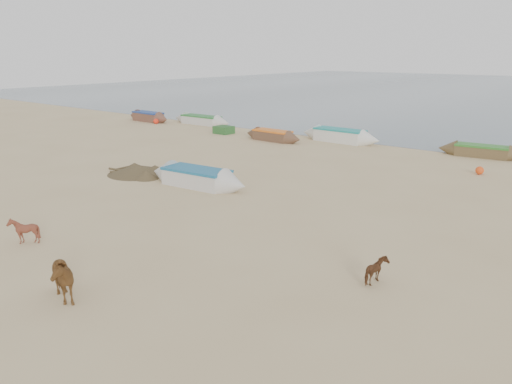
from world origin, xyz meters
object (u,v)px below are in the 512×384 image
at_px(calf_right, 377,271).
at_px(cow_adult, 58,277).
at_px(calf_front, 24,231).
at_px(near_canoe, 197,177).

bearing_deg(calf_right, cow_adult, 113.73).
height_order(cow_adult, calf_front, cow_adult).
height_order(calf_front, near_canoe, calf_front).
relative_size(cow_adult, near_canoe, 0.27).
bearing_deg(cow_adult, calf_front, 87.44).
relative_size(calf_front, near_canoe, 0.16).
relative_size(cow_adult, calf_right, 2.06).
bearing_deg(cow_adult, near_canoe, 42.20).
distance_m(calf_front, calf_right, 11.93).
bearing_deg(calf_right, calf_front, 92.11).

